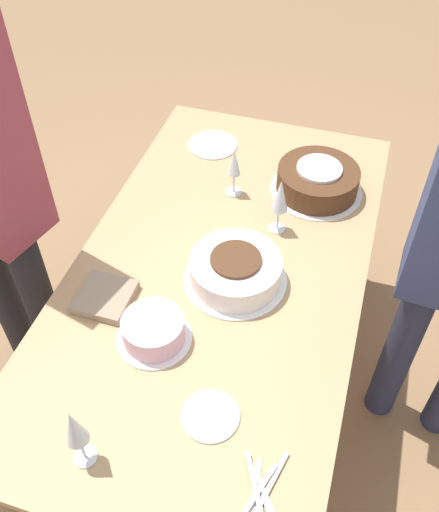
{
  "coord_description": "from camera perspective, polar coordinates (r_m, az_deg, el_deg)",
  "views": [
    {
      "loc": [
        -1.16,
        -0.36,
        2.07
      ],
      "look_at": [
        0.0,
        0.0,
        0.78
      ],
      "focal_mm": 40.0,
      "sensor_mm": 36.0,
      "label": 1
    }
  ],
  "objects": [
    {
      "name": "cake_front_chocolate",
      "position": [
        2.07,
        9.78,
        7.47
      ],
      "size": [
        0.33,
        0.33,
        0.11
      ],
      "color": "white",
      "rests_on": "dining_table"
    },
    {
      "name": "cake_back_decorated",
      "position": [
        1.61,
        -6.64,
        -7.41
      ],
      "size": [
        0.22,
        0.22,
        0.08
      ],
      "color": "white",
      "rests_on": "dining_table"
    },
    {
      "name": "dessert_plate_left",
      "position": [
        1.51,
        -0.92,
        -15.69
      ],
      "size": [
        0.15,
        0.15,
        0.01
      ],
      "color": "silver",
      "rests_on": "dining_table"
    },
    {
      "name": "wine_glass_far",
      "position": [
        1.99,
        1.47,
        9.08
      ],
      "size": [
        0.06,
        0.06,
        0.18
      ],
      "color": "silver",
      "rests_on": "dining_table"
    },
    {
      "name": "ground_plane",
      "position": [
        2.4,
        -0.0,
        -12.91
      ],
      "size": [
        12.0,
        12.0,
        0.0
      ],
      "primitive_type": "plane",
      "color": "#8E6B47"
    },
    {
      "name": "napkin_stack",
      "position": [
        1.74,
        -11.37,
        -4.05
      ],
      "size": [
        0.16,
        0.16,
        0.03
      ],
      "color": "gray",
      "rests_on": "dining_table"
    },
    {
      "name": "dessert_plate_right",
      "position": [
        2.29,
        -0.66,
        11.06
      ],
      "size": [
        0.19,
        0.19,
        0.01
      ],
      "color": "silver",
      "rests_on": "dining_table"
    },
    {
      "name": "cake_center_white",
      "position": [
        1.74,
        1.61,
        -1.43
      ],
      "size": [
        0.32,
        0.32,
        0.1
      ],
      "color": "white",
      "rests_on": "dining_table"
    },
    {
      "name": "fork_pile",
      "position": [
        1.43,
        4.15,
        -22.34
      ],
      "size": [
        0.21,
        0.14,
        0.02
      ],
      "color": "silver",
      "rests_on": "dining_table"
    },
    {
      "name": "dining_table",
      "position": [
        1.88,
        -0.0,
        -3.12
      ],
      "size": [
        1.69,
        0.91,
        0.73
      ],
      "color": "tan",
      "rests_on": "ground_plane"
    },
    {
      "name": "wine_glass_extra",
      "position": [
        1.37,
        -14.32,
        -16.39
      ],
      "size": [
        0.06,
        0.06,
        0.21
      ],
      "color": "silver",
      "rests_on": "dining_table"
    },
    {
      "name": "wine_glass_near",
      "position": [
        1.84,
        6.08,
        5.89
      ],
      "size": [
        0.06,
        0.06,
        0.21
      ],
      "color": "silver",
      "rests_on": "dining_table"
    }
  ]
}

